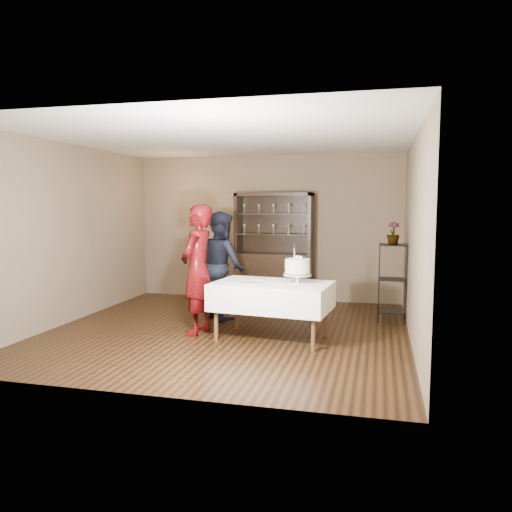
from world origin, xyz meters
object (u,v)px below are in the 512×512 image
object	(u,v)px
china_hutch	(274,266)
man	(222,265)
woman	(198,269)
cake_table	(272,296)
potted_plant	(393,233)
cake	(297,268)
plant_etagere	(392,279)

from	to	relation	value
china_hutch	man	world-z (taller)	china_hutch
woman	man	bearing A→B (deg)	-176.22
cake_table	woman	xyz separation A→B (m)	(-1.07, 0.07, 0.32)
potted_plant	cake	bearing A→B (deg)	-129.90
plant_etagere	man	world-z (taller)	man
man	cake_table	bearing A→B (deg)	-177.57
plant_etagere	woman	xyz separation A→B (m)	(-2.65, -1.41, 0.25)
china_hutch	plant_etagere	xyz separation A→B (m)	(2.08, -1.05, -0.01)
cake_table	woman	bearing A→B (deg)	176.21
cake	man	bearing A→B (deg)	144.28
china_hutch	woman	size ratio (longest dim) A/B	1.11
plant_etagere	cake	distance (m)	1.93
woman	cake	distance (m)	1.40
cake_table	china_hutch	bearing A→B (deg)	101.25
china_hutch	man	bearing A→B (deg)	-109.10
cake_table	potted_plant	size ratio (longest dim) A/B	4.72
plant_etagere	woman	size ratio (longest dim) A/B	0.67
man	cake	bearing A→B (deg)	-168.40
cake_table	potted_plant	world-z (taller)	potted_plant
cake	potted_plant	distance (m)	1.97
woman	potted_plant	xyz separation A→B (m)	(2.64, 1.46, 0.46)
plant_etagere	man	distance (m)	2.65
plant_etagere	man	bearing A→B (deg)	-169.99
plant_etagere	man	xyz separation A→B (m)	(-2.60, -0.46, 0.19)
plant_etagere	woman	distance (m)	3.01
cake_table	woman	distance (m)	1.12
man	potted_plant	xyz separation A→B (m)	(2.60, 0.51, 0.52)
man	potted_plant	world-z (taller)	man
man	cake	distance (m)	1.68
plant_etagere	man	size ratio (longest dim) A/B	0.71
woman	potted_plant	world-z (taller)	woman
china_hutch	plant_etagere	distance (m)	2.33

